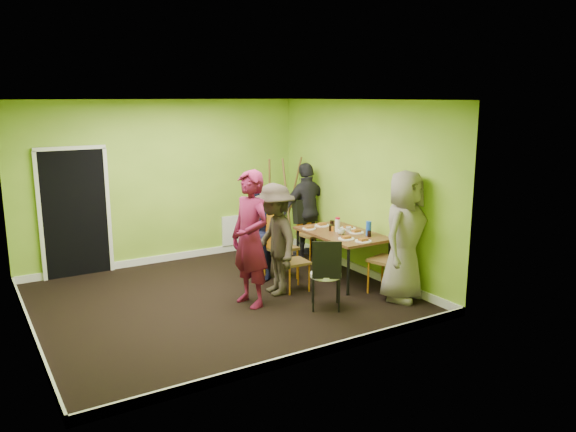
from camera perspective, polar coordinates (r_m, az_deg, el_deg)
name	(u,v)px	position (r m, az deg, el deg)	size (l,w,h in m)	color
ground	(221,299)	(8.18, -6.84, -8.38)	(5.00, 5.00, 0.00)	black
room_walls	(216,232)	(7.92, -7.30, -1.60)	(5.04, 4.54, 2.82)	olive
dining_table	(342,236)	(8.88, 5.50, -2.01)	(0.90, 1.50, 0.75)	black
chair_left_far	(276,242)	(8.82, -1.24, -2.65)	(0.46, 0.46, 1.08)	orange
chair_left_near	(289,257)	(8.30, 0.14, -4.15)	(0.41, 0.41, 0.94)	orange
chair_back_end	(306,217)	(9.94, 1.89, -0.12)	(0.46, 0.54, 1.06)	orange
chair_front_end	(393,254)	(8.27, 10.57, -3.86)	(0.55, 0.56, 1.08)	orange
chair_bentwood	(326,271)	(7.60, 3.90, -5.59)	(0.53, 0.53, 0.99)	black
easel	(283,205)	(10.35, -0.54, 1.09)	(0.71, 0.67, 1.77)	brown
plate_near_left	(309,229)	(9.06, 2.16, -1.28)	(0.22, 0.22, 0.01)	white
plate_near_right	(346,239)	(8.46, 5.93, -2.31)	(0.24, 0.24, 0.01)	white
plate_far_back	(322,225)	(9.29, 3.47, -0.96)	(0.25, 0.25, 0.01)	white
plate_far_front	(363,241)	(8.35, 7.65, -2.54)	(0.25, 0.25, 0.01)	white
plate_wall_back	(348,228)	(9.12, 6.11, -1.25)	(0.26, 0.26, 0.01)	white
plate_wall_front	(356,232)	(8.87, 6.95, -1.65)	(0.24, 0.24, 0.01)	white
thermos	(338,225)	(8.88, 5.06, -0.96)	(0.08, 0.08, 0.20)	white
blue_bottle	(369,228)	(8.70, 8.19, -1.25)	(0.08, 0.08, 0.22)	blue
orange_bottle	(333,229)	(8.92, 4.54, -1.31)	(0.04, 0.04, 0.08)	orange
glass_mid	(331,228)	(8.94, 4.36, -1.21)	(0.06, 0.06, 0.10)	black
glass_back	(332,223)	(9.28, 4.49, -0.73)	(0.07, 0.07, 0.10)	black
glass_front	(369,234)	(8.64, 8.24, -1.79)	(0.06, 0.06, 0.09)	black
cup_a	(341,232)	(8.72, 5.42, -1.60)	(0.12, 0.12, 0.09)	white
cup_b	(348,229)	(8.90, 6.16, -1.36)	(0.09, 0.09, 0.08)	white
person_standing	(250,239)	(7.67, -3.85, -2.33)	(0.69, 0.45, 1.88)	maroon
person_left_far	(259,233)	(8.80, -2.98, -1.75)	(0.73, 0.57, 1.49)	#161938
person_left_near	(275,239)	(8.13, -1.33, -2.40)	(1.06, 0.61, 1.63)	#302920
person_back_end	(307,210)	(10.03, 1.93, 0.60)	(1.00, 0.42, 1.71)	black
person_front_end	(404,236)	(8.05, 11.72, -1.99)	(0.91, 0.59, 1.85)	gray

